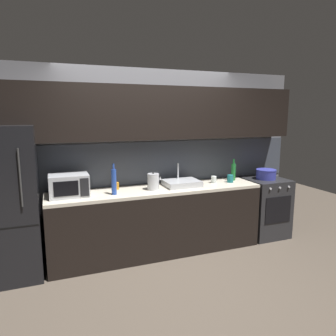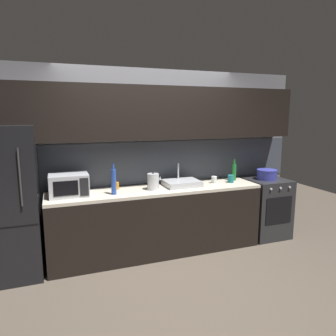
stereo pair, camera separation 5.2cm
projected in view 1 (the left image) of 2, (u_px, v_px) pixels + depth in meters
ground_plane at (184, 285)px, 3.46m from camera, size 10.00×10.00×0.00m
back_wall at (150, 139)px, 4.30m from camera, size 4.60×0.44×2.50m
counter_run at (158, 221)px, 4.21m from camera, size 2.86×0.60×0.90m
refrigerator at (7, 204)px, 3.51m from camera, size 0.68×0.69×1.76m
oven_range at (265, 207)px, 4.83m from camera, size 0.60×0.62×0.90m
microwave at (69, 185)px, 3.74m from camera, size 0.46×0.35×0.27m
sink_basin at (182, 183)px, 4.29m from camera, size 0.48×0.38×0.30m
kettle at (153, 182)px, 4.06m from camera, size 0.19×0.15×0.24m
wine_bottle_blue at (114, 182)px, 3.80m from camera, size 0.06×0.06×0.39m
wine_bottle_green at (233, 172)px, 4.65m from camera, size 0.07×0.07×0.32m
mug_teal at (230, 179)px, 4.51m from camera, size 0.09×0.09×0.11m
mug_amber at (116, 186)px, 4.09m from camera, size 0.08×0.08×0.10m
mug_clear at (214, 180)px, 4.47m from camera, size 0.08×0.08×0.10m
cooking_pot at (266, 174)px, 4.74m from camera, size 0.30×0.30×0.15m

